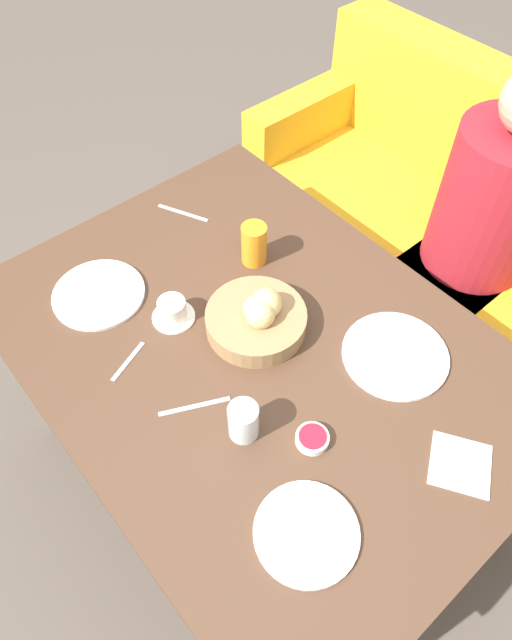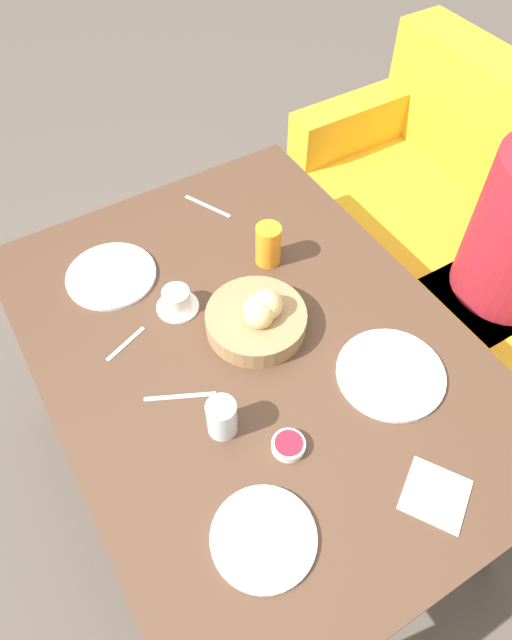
{
  "view_description": "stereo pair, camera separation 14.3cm",
  "coord_description": "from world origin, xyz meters",
  "views": [
    {
      "loc": [
        0.62,
        -0.53,
        1.89
      ],
      "look_at": [
        -0.05,
        0.04,
        0.76
      ],
      "focal_mm": 32.0,
      "sensor_mm": 36.0,
      "label": 1
    },
    {
      "loc": [
        0.7,
        -0.41,
        1.89
      ],
      "look_at": [
        -0.05,
        0.04,
        0.76
      ],
      "focal_mm": 32.0,
      "sensor_mm": 36.0,
      "label": 2
    }
  ],
  "objects": [
    {
      "name": "plate_near_right",
      "position": [
        0.41,
        -0.22,
        0.74
      ],
      "size": [
        0.21,
        0.21,
        0.01
      ],
      "color": "white",
      "rests_on": "dining_table"
    },
    {
      "name": "jam_bowl_berry",
      "position": [
        0.27,
        -0.07,
        0.75
      ],
      "size": [
        0.08,
        0.08,
        0.02
      ],
      "color": "white",
      "rests_on": "dining_table"
    },
    {
      "name": "water_tumbler",
      "position": [
        0.16,
        -0.17,
        0.78
      ],
      "size": [
        0.07,
        0.07,
        0.1
      ],
      "color": "silver",
      "rests_on": "dining_table"
    },
    {
      "name": "knife_silver",
      "position": [
        -0.52,
        0.15,
        0.74
      ],
      "size": [
        0.16,
        0.08,
        0.0
      ],
      "color": "#B7B7BC",
      "rests_on": "dining_table"
    },
    {
      "name": "spoon_coffee",
      "position": [
        -0.17,
        -0.27,
        0.74
      ],
      "size": [
        0.06,
        0.12,
        0.0
      ],
      "color": "#B7B7BC",
      "rests_on": "dining_table"
    },
    {
      "name": "plate_near_left",
      "position": [
        -0.4,
        -0.21,
        0.74
      ],
      "size": [
        0.24,
        0.24,
        0.01
      ],
      "color": "white",
      "rests_on": "dining_table"
    },
    {
      "name": "juice_glass",
      "position": [
        -0.23,
        0.19,
        0.79
      ],
      "size": [
        0.07,
        0.07,
        0.12
      ],
      "color": "orange",
      "rests_on": "dining_table"
    },
    {
      "name": "coffee_cup",
      "position": [
        -0.21,
        -0.1,
        0.76
      ],
      "size": [
        0.11,
        0.11,
        0.06
      ],
      "color": "white",
      "rests_on": "dining_table"
    },
    {
      "name": "dining_table",
      "position": [
        0.0,
        0.0,
        0.64
      ],
      "size": [
        1.35,
        1.0,
        0.73
      ],
      "color": "#4C3323",
      "rests_on": "ground_plane"
    },
    {
      "name": "napkin",
      "position": [
        0.52,
        0.13,
        0.74
      ],
      "size": [
        0.18,
        0.18,
        0.0
      ],
      "color": "silver",
      "rests_on": "dining_table"
    },
    {
      "name": "ground_plane",
      "position": [
        0.0,
        0.0,
        0.0
      ],
      "size": [
        10.0,
        10.0,
        0.0
      ],
      "primitive_type": "plane",
      "color": "#564C44"
    },
    {
      "name": "bread_basket",
      "position": [
        -0.04,
        0.04,
        0.77
      ],
      "size": [
        0.25,
        0.25,
        0.12
      ],
      "color": "#99754C",
      "rests_on": "dining_table"
    },
    {
      "name": "couch",
      "position": [
        -0.07,
        1.13,
        0.31
      ],
      "size": [
        1.77,
        0.7,
        0.87
      ],
      "color": "gold",
      "rests_on": "ground_plane"
    },
    {
      "name": "plate_far_center",
      "position": [
        0.24,
        0.24,
        0.74
      ],
      "size": [
        0.26,
        0.26,
        0.01
      ],
      "color": "white",
      "rests_on": "dining_table"
    },
    {
      "name": "fork_silver",
      "position": [
        0.04,
        -0.22,
        0.74
      ],
      "size": [
        0.08,
        0.16,
        0.0
      ],
      "color": "#B7B7BC",
      "rests_on": "dining_table"
    },
    {
      "name": "seated_person",
      "position": [
        0.03,
        0.98,
        0.47
      ],
      "size": [
        0.36,
        0.47,
        1.13
      ],
      "color": "#23232D",
      "rests_on": "ground_plane"
    }
  ]
}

